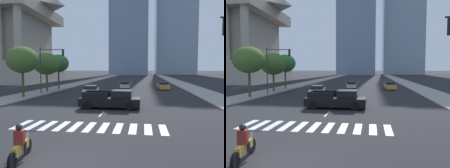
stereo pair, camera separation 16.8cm
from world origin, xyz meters
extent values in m
plane|color=#232326|center=(0.00, 0.00, 0.00)|extent=(800.00, 800.00, 0.00)
cube|color=gray|center=(12.12, 30.00, 0.07)|extent=(4.00, 260.00, 0.15)
cube|color=gray|center=(-12.12, 30.00, 0.07)|extent=(4.00, 260.00, 0.15)
cube|color=silver|center=(-4.50, 5.50, 0.00)|extent=(0.45, 2.44, 0.01)
cube|color=silver|center=(-3.60, 5.50, 0.00)|extent=(0.45, 2.44, 0.01)
cube|color=silver|center=(-2.70, 5.50, 0.00)|extent=(0.45, 2.44, 0.01)
cube|color=silver|center=(-1.80, 5.50, 0.00)|extent=(0.45, 2.44, 0.01)
cube|color=silver|center=(-0.90, 5.50, 0.00)|extent=(0.45, 2.44, 0.01)
cube|color=silver|center=(0.00, 5.50, 0.00)|extent=(0.45, 2.44, 0.01)
cube|color=silver|center=(0.90, 5.50, 0.00)|extent=(0.45, 2.44, 0.01)
cube|color=silver|center=(1.80, 5.50, 0.00)|extent=(0.45, 2.44, 0.01)
cube|color=silver|center=(2.70, 5.50, 0.00)|extent=(0.45, 2.44, 0.01)
cube|color=silver|center=(3.60, 5.50, 0.00)|extent=(0.45, 2.44, 0.01)
cube|color=silver|center=(4.50, 5.50, 0.00)|extent=(0.45, 2.44, 0.01)
cube|color=silver|center=(0.00, 9.50, 0.00)|extent=(0.14, 2.00, 0.01)
cube|color=silver|center=(0.00, 13.50, 0.00)|extent=(0.14, 2.00, 0.01)
cube|color=silver|center=(0.00, 17.50, 0.00)|extent=(0.14, 2.00, 0.01)
cube|color=silver|center=(0.00, 21.50, 0.00)|extent=(0.14, 2.00, 0.01)
cube|color=silver|center=(0.00, 25.50, 0.00)|extent=(0.14, 2.00, 0.01)
cube|color=silver|center=(0.00, 29.50, 0.00)|extent=(0.14, 2.00, 0.01)
cube|color=silver|center=(0.00, 33.50, 0.00)|extent=(0.14, 2.00, 0.01)
cube|color=silver|center=(0.00, 37.50, 0.00)|extent=(0.14, 2.00, 0.01)
cube|color=silver|center=(0.00, 41.50, 0.00)|extent=(0.14, 2.00, 0.01)
cube|color=silver|center=(0.00, 45.50, 0.00)|extent=(0.14, 2.00, 0.01)
cube|color=silver|center=(0.00, 49.50, 0.00)|extent=(0.14, 2.00, 0.01)
cube|color=silver|center=(0.00, 53.50, 0.00)|extent=(0.14, 2.00, 0.01)
cube|color=silver|center=(0.00, 57.50, 0.00)|extent=(0.14, 2.00, 0.01)
cylinder|color=black|center=(-1.60, 0.97, 0.30)|extent=(0.21, 0.61, 0.60)
cylinder|color=black|center=(-1.36, -0.60, 0.30)|extent=(0.21, 0.61, 0.60)
cube|color=#B28E38|center=(-1.48, 0.18, 0.52)|extent=(0.41, 1.28, 0.32)
cylinder|color=#B2B2B7|center=(-1.59, 0.87, 0.60)|extent=(0.11, 0.32, 0.67)
cylinder|color=black|center=(-1.59, 0.92, 0.97)|extent=(0.70, 0.14, 0.04)
cube|color=maroon|center=(-1.46, 0.09, 0.96)|extent=(0.39, 0.29, 0.55)
sphere|color=black|center=(-1.46, 0.09, 1.36)|extent=(0.26, 0.26, 0.26)
cylinder|color=black|center=(-1.66, 0.16, 0.47)|extent=(0.14, 0.14, 0.55)
cylinder|color=black|center=(-1.30, 0.21, 0.47)|extent=(0.14, 0.14, 0.55)
cube|color=black|center=(0.27, 12.25, 0.59)|extent=(5.50, 2.13, 0.75)
cube|color=black|center=(1.37, 12.24, 1.32)|extent=(1.77, 1.94, 0.70)
cube|color=black|center=(1.37, 12.24, 1.40)|extent=(1.79, 1.98, 0.39)
cube|color=black|center=(-0.93, 13.26, 1.25)|extent=(2.30, 0.09, 0.55)
cube|color=black|center=(-0.94, 11.25, 1.25)|extent=(2.30, 0.09, 0.55)
cube|color=black|center=(-2.08, 12.26, 1.25)|extent=(0.09, 2.01, 0.55)
cylinder|color=black|center=(2.14, 13.18, 0.38)|extent=(0.76, 0.26, 0.76)
cylinder|color=black|center=(2.13, 11.29, 0.38)|extent=(0.76, 0.26, 0.76)
cylinder|color=black|center=(-1.58, 13.21, 0.38)|extent=(0.76, 0.26, 0.76)
cylinder|color=black|center=(-1.60, 11.32, 0.38)|extent=(0.76, 0.26, 0.76)
cube|color=#B28E38|center=(6.71, 31.97, 0.50)|extent=(1.95, 4.47, 0.69)
cube|color=black|center=(6.70, 32.18, 1.09)|extent=(1.62, 2.05, 0.48)
cylinder|color=black|center=(7.56, 30.52, 0.32)|extent=(0.25, 0.65, 0.64)
cylinder|color=black|center=(6.01, 30.44, 0.32)|extent=(0.25, 0.65, 0.64)
cylinder|color=black|center=(7.40, 33.49, 0.32)|extent=(0.25, 0.65, 0.64)
cylinder|color=black|center=(5.86, 33.41, 0.32)|extent=(0.25, 0.65, 0.64)
cube|color=#B7BABF|center=(-0.21, 33.75, 0.45)|extent=(2.20, 4.62, 0.59)
cube|color=black|center=(-0.19, 33.53, 1.00)|extent=(1.73, 2.16, 0.51)
cylinder|color=black|center=(-1.15, 35.18, 0.32)|extent=(0.28, 0.66, 0.64)
cylinder|color=black|center=(0.42, 35.34, 0.32)|extent=(0.28, 0.66, 0.64)
cylinder|color=black|center=(-0.83, 32.16, 0.32)|extent=(0.28, 0.66, 0.64)
cylinder|color=black|center=(0.73, 32.32, 0.32)|extent=(0.28, 0.66, 0.64)
cube|color=silver|center=(-3.84, 22.14, 0.49)|extent=(2.26, 4.90, 0.67)
cube|color=black|center=(-3.82, 21.90, 1.08)|extent=(1.78, 2.28, 0.49)
cylinder|color=black|center=(-4.80, 23.66, 0.32)|extent=(0.28, 0.66, 0.64)
cylinder|color=black|center=(-3.21, 23.82, 0.32)|extent=(0.28, 0.66, 0.64)
cylinder|color=black|center=(-4.47, 20.45, 0.32)|extent=(0.28, 0.66, 0.64)
cylinder|color=black|center=(-2.88, 20.62, 0.32)|extent=(0.28, 0.66, 0.64)
cube|color=black|center=(7.36, 4.27, 5.76)|extent=(0.20, 0.28, 0.90)
sphere|color=red|center=(7.36, 4.27, 6.06)|extent=(0.18, 0.18, 0.18)
sphere|color=orange|center=(7.36, 4.27, 5.76)|extent=(0.18, 0.18, 0.18)
sphere|color=green|center=(7.36, 4.27, 5.46)|extent=(0.18, 0.18, 0.18)
cylinder|color=#333335|center=(-10.92, 21.57, 3.40)|extent=(0.14, 0.14, 6.49)
cylinder|color=#333335|center=(-9.15, 21.57, 6.24)|extent=(3.54, 0.10, 0.10)
cube|color=black|center=(-7.63, 21.57, 5.79)|extent=(0.20, 0.28, 0.90)
sphere|color=red|center=(-7.63, 21.57, 6.09)|extent=(0.18, 0.18, 0.18)
sphere|color=orange|center=(-7.63, 21.57, 5.79)|extent=(0.18, 0.18, 0.18)
sphere|color=green|center=(-7.63, 21.57, 5.49)|extent=(0.18, 0.18, 0.18)
cube|color=#19662D|center=(-10.92, 21.57, 3.15)|extent=(0.60, 0.04, 0.18)
cylinder|color=#4C3823|center=(-11.32, 17.61, 1.66)|extent=(0.28, 0.28, 3.03)
ellipsoid|color=#426028|center=(-11.32, 17.61, 4.70)|extent=(3.81, 3.81, 3.24)
cylinder|color=#4C3823|center=(-11.32, 24.47, 1.47)|extent=(0.28, 0.28, 2.63)
ellipsoid|color=#426028|center=(-11.32, 24.47, 4.35)|extent=(3.92, 3.92, 3.33)
cylinder|color=#4C3823|center=(-11.32, 29.24, 1.64)|extent=(0.28, 0.28, 2.98)
ellipsoid|color=#2D662D|center=(-11.32, 29.24, 4.55)|extent=(3.57, 3.57, 3.03)
cube|color=#B2A893|center=(-36.22, 49.97, 2.75)|extent=(28.39, 28.39, 5.51)
cube|color=#A49A88|center=(-36.22, 49.97, 11.45)|extent=(22.15, 22.15, 11.89)
cylinder|color=#B2A893|center=(-24.08, 38.22, 11.45)|extent=(1.80, 1.80, 11.89)
cube|color=#B2A893|center=(-36.22, 49.97, 18.89)|extent=(28.39, 28.39, 3.00)
camera|label=1|loc=(3.29, -7.80, 3.62)|focal=35.72mm
camera|label=2|loc=(3.45, -7.77, 3.62)|focal=35.72mm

